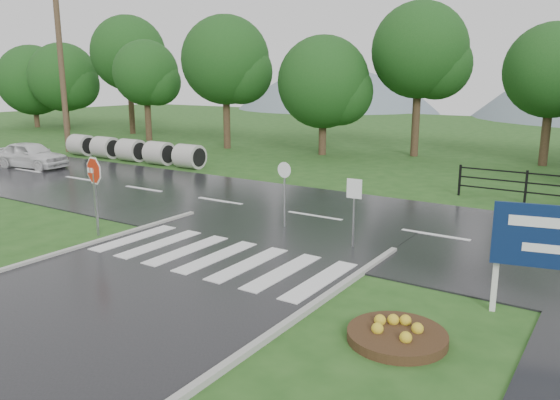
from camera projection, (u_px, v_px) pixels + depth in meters
The scene contains 11 objects.
ground at pixel (37, 336), 9.73m from camera, with size 120.00×120.00×0.00m, color #224D19.
main_road at pixel (315, 217), 17.88m from camera, with size 90.00×8.00×0.04m, color black.
crosswalk at pixel (217, 257), 13.79m from camera, with size 6.50×2.80×0.02m.
treeline at pixel (463, 164), 28.76m from camera, with size 83.20×5.20×10.00m.
culvert_pipes at pixel (131, 150), 29.46m from camera, with size 9.70×1.20×1.20m.
stop_sign at pixel (94, 177), 15.47m from camera, with size 1.07×0.23×2.45m.
flower_bed at pixel (397, 334), 9.51m from camera, with size 1.75×1.75×0.35m.
reg_sign_small at pixel (354, 199), 14.32m from camera, with size 0.42×0.06×1.91m.
reg_sign_round at pixel (284, 186), 16.31m from camera, with size 0.47×0.07×2.03m.
car_white at pixel (32, 168), 27.38m from camera, with size 1.58×3.93×1.34m, color silver.
utility_pole_west at pixel (61, 67), 32.18m from camera, with size 1.69×0.70×9.90m.
Camera 1 is at (8.55, -5.09, 4.53)m, focal length 35.00 mm.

